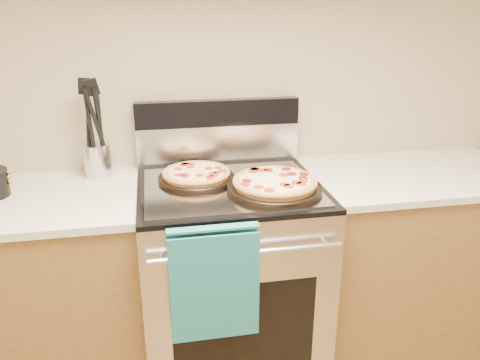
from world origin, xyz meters
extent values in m
plane|color=tan|center=(0.00, 2.00, 1.35)|extent=(4.00, 0.00, 4.00)
cube|color=#B7B7BC|center=(0.00, 1.65, 0.45)|extent=(0.76, 0.68, 0.90)
cube|color=black|center=(0.00, 1.31, 0.45)|extent=(0.56, 0.01, 0.40)
cube|color=black|center=(0.00, 1.65, 0.91)|extent=(0.76, 0.68, 0.02)
cube|color=silver|center=(0.00, 1.96, 1.01)|extent=(0.76, 0.06, 0.18)
cube|color=black|center=(0.00, 1.96, 1.16)|extent=(0.76, 0.06, 0.12)
cylinder|color=silver|center=(0.00, 1.27, 0.80)|extent=(0.70, 0.03, 0.03)
cube|color=gray|center=(0.00, 1.62, 0.92)|extent=(0.70, 0.55, 0.01)
cube|color=brown|center=(-0.88, 1.68, 0.44)|extent=(1.00, 0.62, 0.88)
cube|color=beige|center=(-0.88, 1.68, 0.90)|extent=(1.02, 0.64, 0.03)
cube|color=brown|center=(0.88, 1.68, 0.44)|extent=(1.00, 0.62, 0.88)
cube|color=beige|center=(0.88, 1.68, 0.90)|extent=(1.02, 0.64, 0.03)
cylinder|color=silver|center=(-0.55, 1.89, 0.98)|extent=(0.13, 0.13, 0.15)
camera|label=1|loc=(-0.30, -0.16, 1.62)|focal=35.00mm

